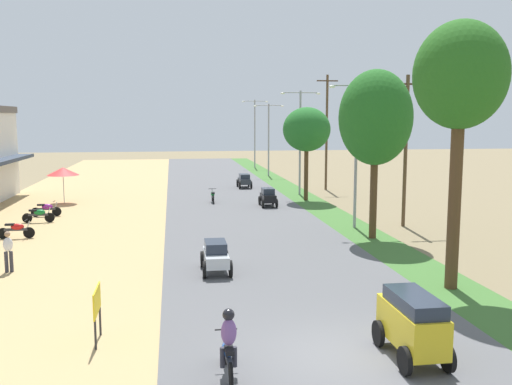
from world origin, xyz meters
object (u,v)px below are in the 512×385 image
at_px(median_tree_second, 376,118).
at_px(streetlamp_near, 356,145).
at_px(motorbike_foreground_rider, 228,344).
at_px(car_van_yellow, 412,322).
at_px(utility_pole_far, 406,148).
at_px(motorbike_ahead_second, 213,196).
at_px(utility_pole_near, 327,131).
at_px(median_tree_nearest, 460,79).
at_px(streetlamp_mid, 300,135).
at_px(parked_motorbike_fourth, 39,214).
at_px(car_sedan_silver, 216,255).
at_px(median_tree_third, 307,130).
at_px(pedestrian_on_shoulder, 8,249).
at_px(car_hatchback_black, 268,196).
at_px(parked_motorbike_third, 16,229).
at_px(street_signboard, 97,304).
at_px(parked_motorbike_fifth, 46,208).
at_px(car_sedan_charcoal, 244,180).
at_px(streetlamp_farthest, 255,129).
at_px(streetlamp_far, 269,134).
at_px(vendor_umbrella, 63,171).

height_order(median_tree_second, streetlamp_near, median_tree_second).
bearing_deg(motorbike_foreground_rider, streetlamp_near, 63.12).
distance_m(streetlamp_near, car_van_yellow, 17.64).
distance_m(median_tree_second, utility_pole_far, 4.50).
xyz_separation_m(streetlamp_near, motorbike_ahead_second, (-7.06, 10.24, -4.00)).
xyz_separation_m(streetlamp_near, utility_pole_near, (2.96, 16.66, 0.40)).
height_order(median_tree_nearest, streetlamp_mid, median_tree_nearest).
bearing_deg(parked_motorbike_fourth, motorbike_foreground_rider, -67.28).
relative_size(car_van_yellow, car_sedan_silver, 1.07).
relative_size(streetlamp_near, car_van_yellow, 3.26).
xyz_separation_m(median_tree_nearest, median_tree_third, (-0.06, 21.83, -2.17)).
xyz_separation_m(median_tree_nearest, utility_pole_near, (3.13, 27.96, -2.37)).
bearing_deg(streetlamp_near, median_tree_second, -89.77).
bearing_deg(pedestrian_on_shoulder, car_hatchback_black, 49.19).
relative_size(median_tree_third, car_van_yellow, 2.80).
bearing_deg(car_hatchback_black, car_sedan_silver, -106.65).
xyz_separation_m(parked_motorbike_fourth, median_tree_nearest, (17.33, -15.31, 6.80)).
xyz_separation_m(parked_motorbike_third, parked_motorbike_fourth, (0.11, 4.38, 0.00)).
height_order(street_signboard, median_tree_second, median_tree_second).
distance_m(median_tree_nearest, streetlamp_mid, 25.05).
bearing_deg(median_tree_third, median_tree_nearest, -89.85).
xyz_separation_m(parked_motorbike_third, utility_pole_near, (20.57, 17.02, 4.42)).
height_order(parked_motorbike_fifth, pedestrian_on_shoulder, pedestrian_on_shoulder).
bearing_deg(car_sedan_charcoal, street_signboard, -103.93).
xyz_separation_m(pedestrian_on_shoulder, car_sedan_silver, (7.99, -1.19, -0.22)).
distance_m(pedestrian_on_shoulder, streetlamp_near, 17.99).
bearing_deg(car_van_yellow, street_signboard, 163.89).
bearing_deg(car_sedan_charcoal, utility_pole_near, -14.49).
bearing_deg(parked_motorbike_third, median_tree_nearest, -32.09).
bearing_deg(car_van_yellow, motorbike_foreground_rider, -176.23).
bearing_deg(motorbike_ahead_second, car_sedan_silver, -93.76).
bearing_deg(streetlamp_farthest, median_tree_nearest, -90.20).
height_order(street_signboard, car_sedan_silver, street_signboard).
bearing_deg(parked_motorbike_fifth, street_signboard, -74.85).
relative_size(car_sedan_silver, motorbike_ahead_second, 1.26).
distance_m(parked_motorbike_fifth, car_van_yellow, 26.56).
bearing_deg(car_sedan_silver, parked_motorbike_fourth, 127.57).
height_order(parked_motorbike_fifth, street_signboard, street_signboard).
bearing_deg(streetlamp_mid, streetlamp_far, 90.00).
distance_m(streetlamp_far, car_sedan_silver, 37.21).
bearing_deg(median_tree_second, streetlamp_farthest, 90.02).
xyz_separation_m(utility_pole_near, motorbike_foreground_rider, (-11.62, -33.75, -4.12)).
bearing_deg(motorbike_foreground_rider, street_signboard, 141.68).
relative_size(car_sedan_silver, motorbike_foreground_rider, 1.26).
relative_size(vendor_umbrella, utility_pole_far, 0.30).
bearing_deg(median_tree_second, streetlamp_far, 90.02).
height_order(median_tree_second, motorbike_foreground_rider, median_tree_second).
xyz_separation_m(car_sedan_silver, car_sedan_charcoal, (4.49, 26.40, 0.00)).
distance_m(streetlamp_far, car_sedan_charcoal, 11.01).
relative_size(motorbike_foreground_rider, motorbike_ahead_second, 1.00).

